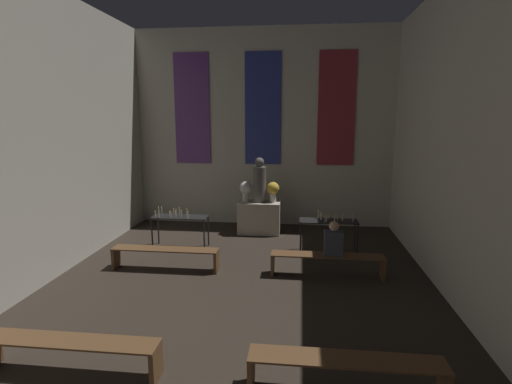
% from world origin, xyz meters
% --- Properties ---
extents(wall_back, '(7.49, 0.16, 5.53)m').
position_xyz_m(wall_back, '(0.00, 12.04, 2.79)').
color(wall_back, beige).
rests_on(wall_back, ground_plane).
extents(wall_right, '(0.12, 12.22, 5.53)m').
position_xyz_m(wall_right, '(3.69, 5.99, 2.76)').
color(wall_right, beige).
rests_on(wall_right, ground_plane).
extents(altar, '(1.12, 0.67, 0.86)m').
position_xyz_m(altar, '(0.00, 11.05, 0.43)').
color(altar, '#BCB29E').
rests_on(altar, ground_plane).
extents(statue, '(0.35, 0.35, 1.19)m').
position_xyz_m(statue, '(0.00, 11.05, 1.39)').
color(statue, '#5B5651').
rests_on(statue, altar).
extents(flower_vase_left, '(0.33, 0.33, 0.54)m').
position_xyz_m(flower_vase_left, '(-0.36, 11.05, 1.19)').
color(flower_vase_left, beige).
rests_on(flower_vase_left, altar).
extents(flower_vase_right, '(0.33, 0.33, 0.54)m').
position_xyz_m(flower_vase_right, '(0.36, 11.05, 1.19)').
color(flower_vase_right, beige).
rests_on(flower_vase_right, altar).
extents(candle_rack_left, '(1.32, 0.48, 0.97)m').
position_xyz_m(candle_rack_left, '(-1.76, 9.58, 0.68)').
color(candle_rack_left, black).
rests_on(candle_rack_left, ground_plane).
extents(candle_rack_right, '(1.32, 0.48, 0.97)m').
position_xyz_m(candle_rack_right, '(1.75, 9.58, 0.68)').
color(candle_rack_right, black).
rests_on(candle_rack_right, ground_plane).
extents(pew_second_left, '(2.20, 0.36, 0.45)m').
position_xyz_m(pew_second_left, '(-1.64, 4.74, 0.33)').
color(pew_second_left, brown).
rests_on(pew_second_left, ground_plane).
extents(pew_second_right, '(2.20, 0.36, 0.45)m').
position_xyz_m(pew_second_right, '(1.64, 4.74, 0.33)').
color(pew_second_right, brown).
rests_on(pew_second_right, ground_plane).
extents(pew_back_left, '(2.20, 0.36, 0.45)m').
position_xyz_m(pew_back_left, '(-1.64, 8.17, 0.33)').
color(pew_back_left, brown).
rests_on(pew_back_left, ground_plane).
extents(pew_back_right, '(2.20, 0.36, 0.45)m').
position_xyz_m(pew_back_right, '(1.64, 8.17, 0.33)').
color(pew_back_right, brown).
rests_on(pew_back_right, ground_plane).
extents(person_seated, '(0.36, 0.24, 0.68)m').
position_xyz_m(person_seated, '(1.75, 8.17, 0.74)').
color(person_seated, '#383D47').
rests_on(person_seated, pew_back_right).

